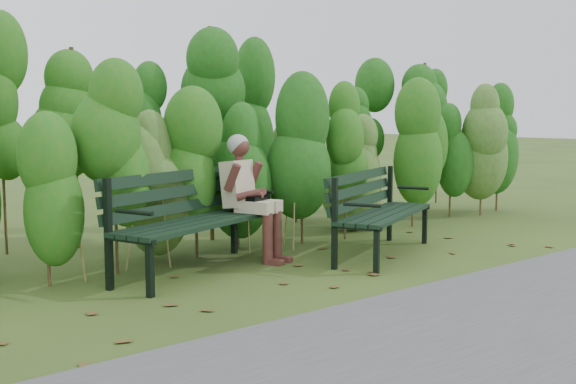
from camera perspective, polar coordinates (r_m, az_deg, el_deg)
ground at (r=6.35m, az=2.01°, el=-7.01°), size 80.00×80.00×0.00m
footpath at (r=4.98m, az=19.29°, el=-11.12°), size 60.00×2.50×0.01m
hedge_band at (r=7.68m, az=-7.17°, el=4.74°), size 11.04×1.67×2.42m
leaf_litter at (r=6.38m, az=3.64°, el=-6.93°), size 5.96×2.25×0.01m
bench_left at (r=6.47m, az=-8.38°, el=-1.74°), size 2.01×1.24×0.96m
bench_right at (r=7.24m, az=7.44°, el=-1.17°), size 1.87×1.26×0.89m
seated_woman at (r=6.91m, az=-3.38°, el=0.32°), size 0.56×0.77×1.29m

